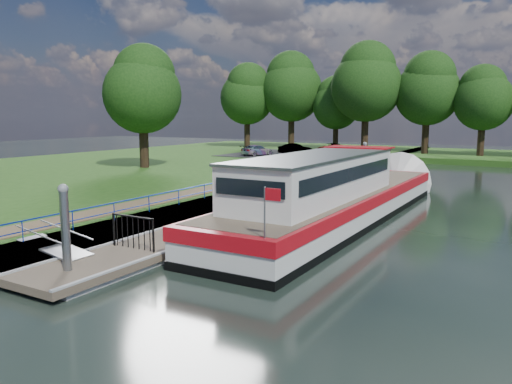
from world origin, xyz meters
The scene contains 17 objects.
ground centered at (0.00, 0.00, 0.00)m, with size 160.00×160.00×0.00m, color black.
riverbank centered at (-18.00, 15.00, 0.39)m, with size 32.00×90.00×0.78m, color #234C15.
bank_edge centered at (-2.55, 15.00, 0.39)m, with size 1.10×90.00×0.78m, color #473D2D.
footpath centered at (-4.40, 8.00, 0.80)m, with size 1.60×40.00×0.05m, color brown.
carpark centered at (-11.00, 38.00, 0.81)m, with size 14.00×12.00×0.06m, color black.
blue_fence centered at (-2.75, 3.00, 1.31)m, with size 0.04×18.04×0.72m.
pontoon centered at (0.00, 13.00, 0.18)m, with size 2.50×30.00×0.56m.
mooring_piles centered at (0.00, 13.00, 1.28)m, with size 0.30×27.30×3.55m.
gangway centered at (-1.85, 0.50, 0.63)m, with size 2.58×1.00×0.92m.
gate_panel centered at (0.00, 2.20, 1.15)m, with size 1.85×0.05×1.15m.
barge centered at (3.60, 12.30, 1.09)m, with size 4.36×21.15×4.78m.
horizon_trees centered at (-1.61, 48.68, 7.95)m, with size 54.38×10.03×12.87m.
bank_tree_a centered at (-15.99, 20.08, 7.02)m, with size 6.12×6.12×9.72m.
car_a centered at (-6.91, 36.55, 1.37)m, with size 1.27×3.15×1.07m, color #999999.
car_b centered at (-11.20, 37.67, 1.42)m, with size 1.23×3.53×1.16m, color #999999.
car_c centered at (-14.12, 34.70, 1.38)m, with size 1.53×3.76×1.09m, color #999999.
car_d centered at (-8.37, 40.69, 1.40)m, with size 1.86×4.04×1.12m, color #999999.
Camera 1 is at (11.88, -9.85, 4.86)m, focal length 35.00 mm.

